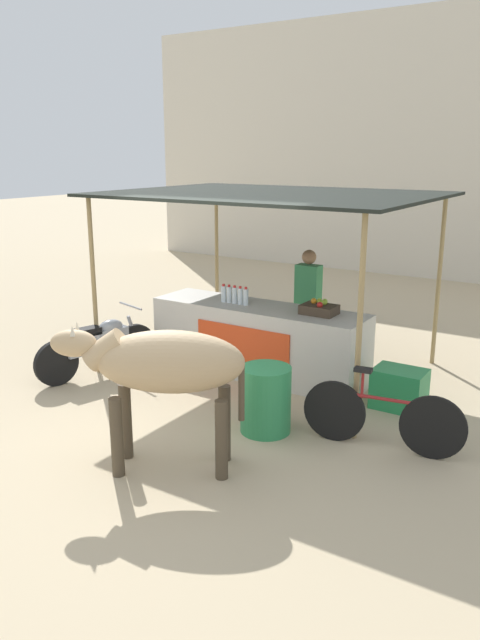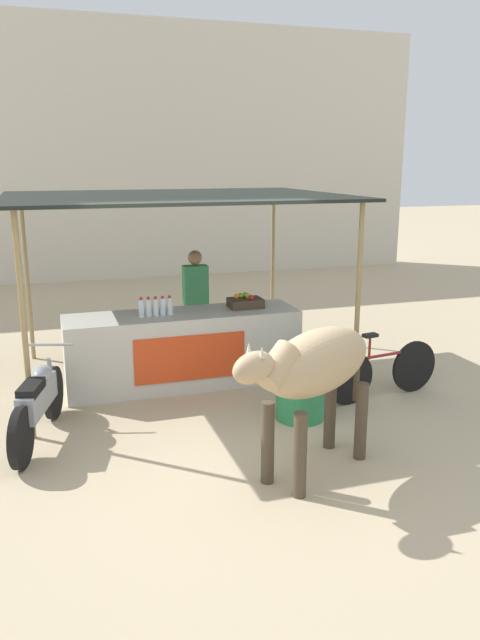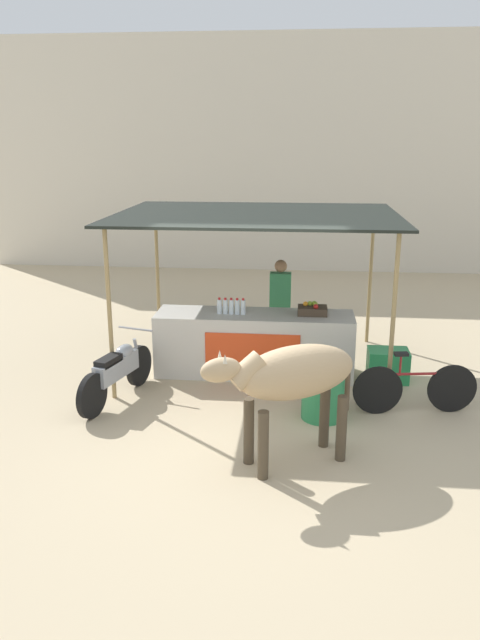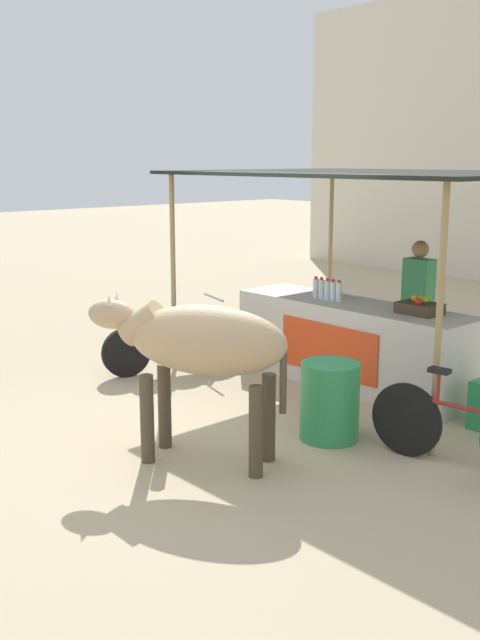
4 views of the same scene
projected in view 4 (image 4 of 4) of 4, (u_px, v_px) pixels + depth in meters
ground_plane at (204, 427)px, 7.32m from camera, size 60.00×60.00×0.00m
stall_counter at (351, 344)px, 8.65m from camera, size 3.00×0.82×0.96m
stall_awning at (374, 180)px, 8.45m from camera, size 4.20×3.20×2.44m
water_bottle_row at (327, 290)px, 8.75m from camera, size 0.43×0.07×0.25m
fruit_crate at (420, 307)px, 7.94m from camera, size 0.44×0.32×0.18m
vendor_behind_counter at (417, 308)px, 8.80m from camera, size 0.34×0.22×1.65m
water_barrel at (330, 401)px, 6.96m from camera, size 0.55×0.55×0.74m
cow at (200, 345)px, 6.32m from camera, size 1.76×1.22×1.44m
motorcycle_parked at (175, 337)px, 9.21m from camera, size 0.70×1.75×0.90m
bicycle_leaning at (460, 430)px, 6.26m from camera, size 1.65×0.30×0.85m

